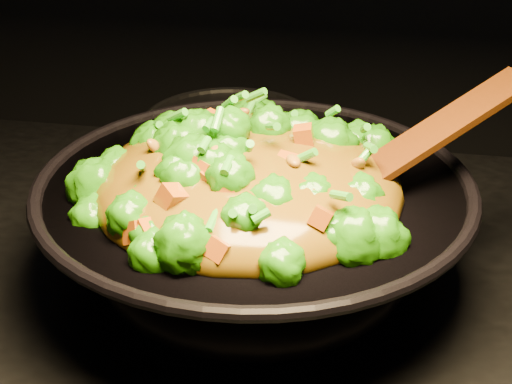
# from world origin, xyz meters

# --- Properties ---
(wok) EXTENTS (0.49, 0.49, 0.13)m
(wok) POSITION_xyz_m (-0.05, 0.05, 0.97)
(wok) COLOR black
(wok) RESTS_ON stovetop
(stir_fry) EXTENTS (0.42, 0.42, 0.11)m
(stir_fry) POSITION_xyz_m (-0.05, 0.03, 1.09)
(stir_fry) COLOR #257708
(stir_fry) RESTS_ON wok
(spatula) EXTENTS (0.25, 0.20, 0.12)m
(spatula) POSITION_xyz_m (0.12, 0.07, 1.08)
(spatula) COLOR #391107
(spatula) RESTS_ON wok
(back_pot) EXTENTS (0.23, 0.23, 0.13)m
(back_pot) POSITION_xyz_m (-0.11, 0.24, 0.96)
(back_pot) COLOR black
(back_pot) RESTS_ON stovetop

